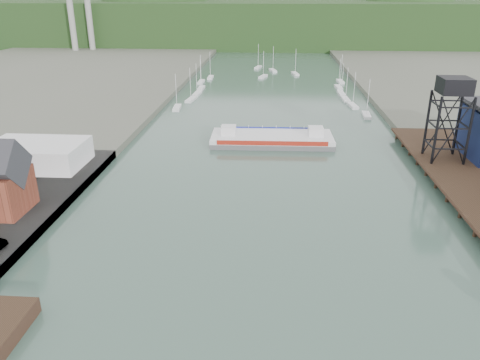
# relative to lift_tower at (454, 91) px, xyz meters

# --- Properties ---
(east_pier) EXTENTS (14.00, 70.00, 2.45)m
(east_pier) POSITION_rel_lift_tower_xyz_m (2.00, -13.00, -13.75)
(east_pier) COLOR black
(east_pier) RESTS_ON ground
(white_shed) EXTENTS (18.00, 12.00, 4.50)m
(white_shed) POSITION_rel_lift_tower_xyz_m (-79.00, -8.00, -11.80)
(white_shed) COLOR silver
(white_shed) RESTS_ON west_quay
(lift_tower) EXTENTS (6.50, 6.50, 16.00)m
(lift_tower) POSITION_rel_lift_tower_xyz_m (0.00, 0.00, 0.00)
(lift_tower) COLOR black
(lift_tower) RESTS_ON east_pier
(marina_sailboats) EXTENTS (57.71, 92.65, 0.90)m
(marina_sailboats) POSITION_rel_lift_tower_xyz_m (-34.92, 80.46, -15.30)
(marina_sailboats) COLOR silver
(marina_sailboats) RESTS_ON ground
(distant_hills) EXTENTS (500.00, 120.00, 80.00)m
(distant_hills) POSITION_rel_lift_tower_xyz_m (-38.98, 243.35, -5.27)
(distant_hills) COLOR #1E3116
(distant_hills) RESTS_ON ground
(chain_ferry) EXTENTS (28.23, 12.04, 4.03)m
(chain_ferry) POSITION_rel_lift_tower_xyz_m (-33.89, 14.35, -14.49)
(chain_ferry) COLOR #555558
(chain_ferry) RESTS_ON ground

